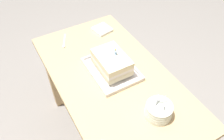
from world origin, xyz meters
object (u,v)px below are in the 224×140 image
bowl_stack (159,110)px  napkin_pile (102,29)px  foil_tray (112,70)px  birthday_cake (112,62)px  serving_spoon_near_tray (64,43)px

bowl_stack → napkin_pile: size_ratio=1.01×
foil_tray → napkin_pile: 0.41m
birthday_cake → bowl_stack: size_ratio=1.67×
bowl_stack → napkin_pile: bearing=173.2°
bowl_stack → foil_tray: bearing=-173.0°
napkin_pile → bowl_stack: bearing=-6.8°
foil_tray → birthday_cake: size_ratio=1.44×
bowl_stack → serving_spoon_near_tray: bearing=-165.2°
foil_tray → bowl_stack: bowl_stack is taller
birthday_cake → serving_spoon_near_tray: size_ratio=1.61×
birthday_cake → serving_spoon_near_tray: (-0.38, -0.16, -0.07)m
foil_tray → birthday_cake: (-0.00, -0.00, 0.06)m
napkin_pile → foil_tray: bearing=-20.0°
foil_tray → napkin_pile: (-0.39, 0.14, 0.00)m
bowl_stack → napkin_pile: (-0.78, 0.09, -0.03)m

